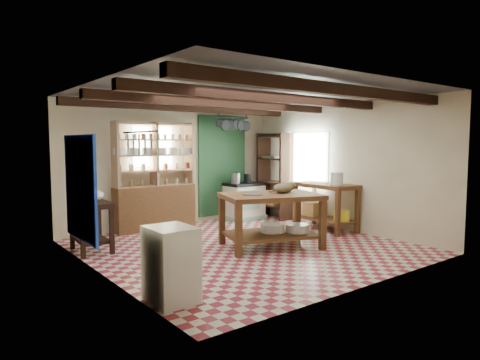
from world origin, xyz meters
TOP-DOWN VIEW (x-y plane):
  - floor at (0.00, 0.00)m, footprint 5.00×5.00m
  - ceiling at (0.00, 0.00)m, footprint 5.00×5.00m
  - wall_back at (0.00, 2.50)m, footprint 5.00×0.04m
  - wall_front at (0.00, -2.50)m, footprint 5.00×0.04m
  - wall_left at (-2.50, 0.00)m, footprint 0.04×5.00m
  - wall_right at (2.50, 0.00)m, footprint 0.04×5.00m
  - ceiling_beams at (0.00, 0.00)m, footprint 5.00×3.80m
  - blue_wall_patch at (-2.47, 0.90)m, footprint 0.04×1.40m
  - green_wall_patch at (1.25, 2.47)m, footprint 1.30×0.04m
  - window_back at (-0.50, 2.48)m, footprint 0.90×0.02m
  - window_right at (2.48, 1.00)m, footprint 0.02×1.30m
  - utensil_rail at (-2.44, -1.20)m, footprint 0.06×0.90m
  - pot_rack at (1.25, 2.05)m, footprint 0.86×0.12m
  - shelving_unit at (-0.55, 2.31)m, footprint 1.70×0.34m
  - tall_rack at (2.28, 1.80)m, footprint 0.40×0.86m
  - work_table at (0.35, -0.25)m, footprint 1.87×1.54m
  - stove at (1.64, 2.15)m, footprint 0.87×0.59m
  - prep_table at (-2.20, 1.28)m, footprint 0.60×0.84m
  - white_cabinet at (-2.22, -1.48)m, footprint 0.47×0.57m
  - right_counter at (2.18, 0.14)m, footprint 0.75×1.37m
  - cat at (0.60, -0.29)m, footprint 0.42×0.34m
  - steel_tray at (0.00, -0.19)m, footprint 0.41×0.41m
  - basin_large at (0.41, -0.22)m, footprint 0.53×0.53m
  - basin_small at (0.74, -0.49)m, footprint 0.50×0.50m
  - kettle_left at (1.39, 2.15)m, footprint 0.21×0.21m
  - kettle_right at (1.74, 2.15)m, footprint 0.17×0.17m
  - enamel_bowl at (-2.20, 1.28)m, footprint 0.45×0.45m
  - white_bucket at (2.11, -0.21)m, footprint 0.26×0.26m
  - wicker_basket at (2.20, 0.44)m, footprint 0.44×0.36m
  - yellow_tub at (2.15, -0.31)m, footprint 0.32×0.32m

SIDE VIEW (x-z plane):
  - floor at x=0.00m, z-range -0.02..0.00m
  - basin_small at x=0.74m, z-range 0.24..0.38m
  - basin_large at x=0.41m, z-range 0.24..0.39m
  - yellow_tub at x=2.15m, z-range 0.25..0.47m
  - wicker_basket at x=2.20m, z-range 0.25..0.55m
  - prep_table at x=-2.20m, z-range 0.00..0.82m
  - stove at x=1.64m, z-range 0.00..0.84m
  - white_cabinet at x=-2.22m, z-range 0.00..0.85m
  - work_table at x=0.35m, z-range 0.00..0.91m
  - right_counter at x=2.18m, z-range 0.00..0.95m
  - steel_tray at x=0.00m, z-range 0.91..0.93m
  - enamel_bowl at x=-2.20m, z-range 0.82..1.03m
  - kettle_right at x=1.74m, z-range 0.84..1.05m
  - kettle_left at x=1.39m, z-range 0.84..1.09m
  - cat at x=0.60m, z-range 0.91..1.08m
  - tall_rack at x=2.28m, z-range 0.00..2.00m
  - white_bucket at x=2.11m, z-range 0.95..1.20m
  - blue_wall_patch at x=-2.47m, z-range 0.30..1.90m
  - shelving_unit at x=-0.55m, z-range 0.00..2.20m
  - green_wall_patch at x=1.25m, z-range 0.10..2.40m
  - wall_back at x=0.00m, z-range 0.00..2.60m
  - wall_front at x=0.00m, z-range 0.00..2.60m
  - wall_left at x=-2.50m, z-range 0.00..2.60m
  - wall_right at x=2.50m, z-range 0.00..2.60m
  - window_right at x=2.48m, z-range 0.80..2.00m
  - window_back at x=-0.50m, z-range 1.30..2.10m
  - utensil_rail at x=-2.44m, z-range 1.64..1.92m
  - pot_rack at x=1.25m, z-range 2.00..2.36m
  - ceiling_beams at x=0.00m, z-range 2.40..2.56m
  - ceiling at x=0.00m, z-range 2.59..2.61m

